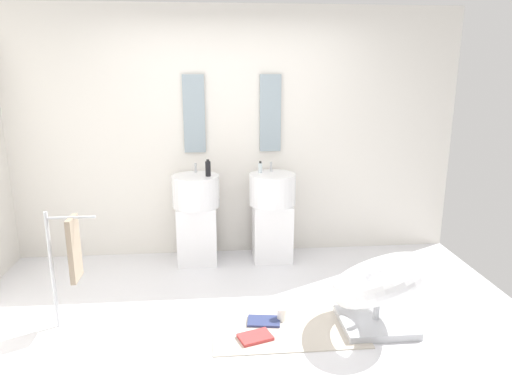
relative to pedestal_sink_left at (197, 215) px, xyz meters
name	(u,v)px	position (x,y,z in m)	size (l,w,h in m)	color
ground_plane	(244,328)	(0.39, -1.35, -0.52)	(4.80, 3.60, 0.04)	silver
rear_partition	(232,134)	(0.39, 0.30, 0.80)	(4.80, 0.10, 2.60)	silver
pedestal_sink_left	(197,215)	(0.00, 0.00, 0.00)	(0.48, 0.48, 1.03)	white
pedestal_sink_right	(272,213)	(0.79, 0.00, 0.00)	(0.48, 0.48, 1.03)	white
vanity_mirror_left	(194,114)	(0.00, 0.23, 1.02)	(0.22, 0.03, 0.79)	#8C9EA8
vanity_mirror_right	(270,113)	(0.79, 0.23, 1.02)	(0.22, 0.03, 0.79)	#8C9EA8
lounge_chair	(378,285)	(1.44, -1.45, -0.15)	(1.08, 1.08, 0.65)	#B7BABF
towel_rack	(71,252)	(-0.91, -1.23, 0.12)	(0.37, 0.22, 0.95)	#B7BABF
area_rug	(288,327)	(0.74, -1.41, -0.50)	(1.18, 0.69, 0.01)	beige
magazine_red	(255,337)	(0.47, -1.56, -0.48)	(0.24, 0.16, 0.02)	#B73838
magazine_navy	(264,321)	(0.56, -1.33, -0.49)	(0.26, 0.17, 0.02)	navy
coffee_mug	(282,314)	(0.71, -1.31, -0.44)	(0.08, 0.08, 0.10)	white
soap_bottle_grey	(208,169)	(0.13, -0.03, 0.49)	(0.04, 0.04, 0.15)	#99999E
soap_bottle_clear	(260,168)	(0.67, 0.07, 0.48)	(0.04, 0.04, 0.12)	silver
soap_bottle_black	(208,168)	(0.13, -0.04, 0.50)	(0.05, 0.05, 0.17)	black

